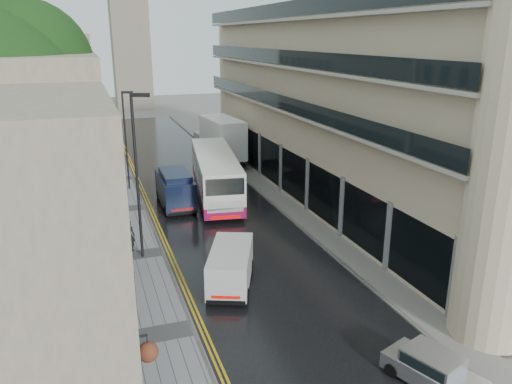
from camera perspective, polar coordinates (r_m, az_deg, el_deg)
road at (r=37.84m, az=-5.79°, el=-1.11°), size 9.00×85.00×0.02m
left_sidewalk at (r=37.02m, az=-14.63°, el=-1.94°), size 2.70×85.00×0.12m
right_sidewalk at (r=39.33m, az=1.88°, el=-0.23°), size 1.80×85.00×0.12m
old_shop_row at (r=37.99m, az=-21.10°, el=7.21°), size 4.50×56.00×12.00m
modern_block at (r=38.51m, az=9.72°, el=9.75°), size 8.00×40.00×14.00m
tree_far at (r=41.10m, az=-24.90°, el=7.78°), size 9.24×9.24×12.46m
cream_bus at (r=35.15m, az=-6.18°, el=0.35°), size 4.69×12.74×3.40m
white_lorry at (r=46.40m, az=-4.72°, el=5.31°), size 3.33×8.86×4.55m
white_van at (r=23.73m, az=-5.47°, el=-10.11°), size 3.48×4.87×2.03m
navy_van at (r=34.90m, az=-10.32°, el=-0.51°), size 2.22×5.44×2.76m
pedestrian at (r=29.55m, az=-14.32°, el=-4.83°), size 0.80×0.65×1.88m
lamp_post_near at (r=27.46m, az=-13.43°, el=1.44°), size 1.03×0.58×9.04m
lamp_post_far at (r=40.93m, az=-14.66°, el=5.62°), size 0.89×0.43×7.77m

